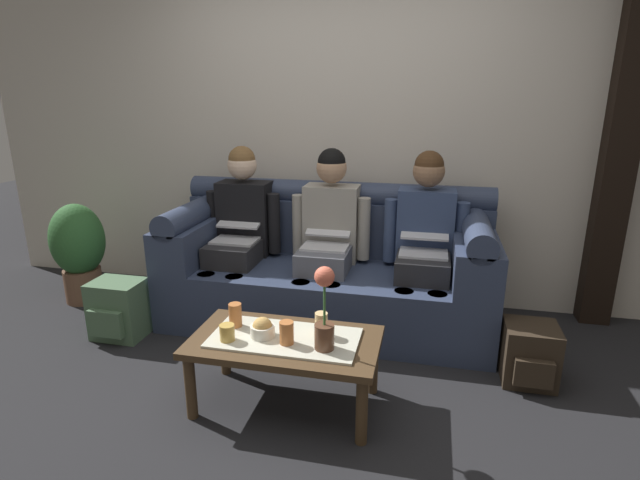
% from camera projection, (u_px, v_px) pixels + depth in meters
% --- Properties ---
extents(ground_plane, '(14.00, 14.00, 0.00)m').
position_uv_depth(ground_plane, '(281.00, 415.00, 2.52)').
color(ground_plane, black).
extents(back_wall_patterned, '(6.00, 0.12, 2.90)m').
position_uv_depth(back_wall_patterned, '(344.00, 111.00, 3.70)').
color(back_wall_patterned, beige).
rests_on(back_wall_patterned, ground_plane).
extents(timber_pillar, '(0.20, 0.20, 2.90)m').
position_uv_depth(timber_pillar, '(625.00, 114.00, 3.18)').
color(timber_pillar, black).
rests_on(timber_pillar, ground_plane).
extents(couch, '(2.24, 0.88, 0.96)m').
position_uv_depth(couch, '(328.00, 270.00, 3.51)').
color(couch, '#2D3851').
rests_on(couch, ground_plane).
extents(person_left, '(0.56, 0.67, 1.22)m').
position_uv_depth(person_left, '(240.00, 226.00, 3.56)').
color(person_left, '#232326').
rests_on(person_left, ground_plane).
extents(person_middle, '(0.56, 0.67, 1.22)m').
position_uv_depth(person_middle, '(328.00, 231.00, 3.42)').
color(person_middle, '#595B66').
rests_on(person_middle, ground_plane).
extents(person_right, '(0.56, 0.67, 1.22)m').
position_uv_depth(person_right, '(425.00, 237.00, 3.28)').
color(person_right, '#232326').
rests_on(person_right, ground_plane).
extents(coffee_table, '(0.96, 0.53, 0.39)m').
position_uv_depth(coffee_table, '(285.00, 347.00, 2.52)').
color(coffee_table, '#47331E').
rests_on(coffee_table, ground_plane).
extents(flower_vase, '(0.10, 0.10, 0.42)m').
position_uv_depth(flower_vase, '(324.00, 311.00, 2.33)').
color(flower_vase, brown).
rests_on(flower_vase, coffee_table).
extents(snack_bowl, '(0.13, 0.13, 0.10)m').
position_uv_depth(snack_bowl, '(262.00, 329.00, 2.50)').
color(snack_bowl, silver).
rests_on(snack_bowl, coffee_table).
extents(cup_near_left, '(0.07, 0.07, 0.13)m').
position_uv_depth(cup_near_left, '(235.00, 315.00, 2.60)').
color(cup_near_left, '#B26633').
rests_on(cup_near_left, coffee_table).
extents(cup_near_right, '(0.07, 0.07, 0.12)m').
position_uv_depth(cup_near_right, '(321.00, 324.00, 2.51)').
color(cup_near_right, '#DBB77A').
rests_on(cup_near_right, coffee_table).
extents(cup_far_center, '(0.07, 0.07, 0.12)m').
position_uv_depth(cup_far_center, '(287.00, 333.00, 2.42)').
color(cup_far_center, '#B26633').
rests_on(cup_far_center, coffee_table).
extents(cup_far_left, '(0.08, 0.08, 0.08)m').
position_uv_depth(cup_far_left, '(227.00, 332.00, 2.46)').
color(cup_far_left, gold).
rests_on(cup_far_left, coffee_table).
extents(backpack_right, '(0.29, 0.32, 0.34)m').
position_uv_depth(backpack_right, '(530.00, 354.00, 2.78)').
color(backpack_right, '#2D2319').
rests_on(backpack_right, ground_plane).
extents(backpack_left, '(0.33, 0.30, 0.39)m').
position_uv_depth(backpack_left, '(118.00, 310.00, 3.29)').
color(backpack_left, '#4C6B4C').
rests_on(backpack_left, ground_plane).
extents(potted_plant, '(0.40, 0.40, 0.78)m').
position_uv_depth(potted_plant, '(79.00, 248.00, 3.80)').
color(potted_plant, brown).
rests_on(potted_plant, ground_plane).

